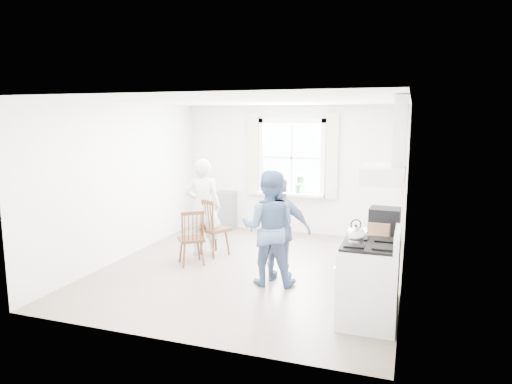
{
  "coord_description": "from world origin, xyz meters",
  "views": [
    {
      "loc": [
        2.3,
        -6.5,
        2.36
      ],
      "look_at": [
        0.01,
        0.2,
        1.2
      ],
      "focal_mm": 32.0,
      "sensor_mm": 36.0,
      "label": 1
    }
  ],
  "objects_px": {
    "stereo_stack": "(385,221)",
    "person_mid": "(269,228)",
    "low_cabinet": "(379,267)",
    "person_left": "(203,207)",
    "gas_stove": "(369,282)",
    "windsor_chair_b": "(209,221)",
    "windsor_chair_a": "(192,232)",
    "person_right": "(280,230)"
  },
  "relations": [
    {
      "from": "stereo_stack",
      "to": "windsor_chair_b",
      "type": "height_order",
      "value": "stereo_stack"
    },
    {
      "from": "stereo_stack",
      "to": "low_cabinet",
      "type": "bearing_deg",
      "value": 165.97
    },
    {
      "from": "person_mid",
      "to": "person_right",
      "type": "xyz_separation_m",
      "value": [
        0.12,
        0.17,
        -0.06
      ]
    },
    {
      "from": "gas_stove",
      "to": "stereo_stack",
      "type": "bearing_deg",
      "value": 80.98
    },
    {
      "from": "gas_stove",
      "to": "person_left",
      "type": "xyz_separation_m",
      "value": [
        -2.95,
        1.79,
        0.36
      ]
    },
    {
      "from": "stereo_stack",
      "to": "person_mid",
      "type": "relative_size",
      "value": 0.24
    },
    {
      "from": "windsor_chair_a",
      "to": "windsor_chair_b",
      "type": "distance_m",
      "value": 0.57
    },
    {
      "from": "stereo_stack",
      "to": "windsor_chair_b",
      "type": "xyz_separation_m",
      "value": [
        -2.92,
        1.06,
        -0.46
      ]
    },
    {
      "from": "person_left",
      "to": "person_mid",
      "type": "relative_size",
      "value": 1.03
    },
    {
      "from": "gas_stove",
      "to": "windsor_chair_b",
      "type": "relative_size",
      "value": 1.12
    },
    {
      "from": "windsor_chair_a",
      "to": "person_left",
      "type": "distance_m",
      "value": 0.68
    },
    {
      "from": "low_cabinet",
      "to": "person_left",
      "type": "xyz_separation_m",
      "value": [
        -3.02,
        1.09,
        0.39
      ]
    },
    {
      "from": "windsor_chair_b",
      "to": "gas_stove",
      "type": "bearing_deg",
      "value": -31.89
    },
    {
      "from": "stereo_stack",
      "to": "windsor_chair_b",
      "type": "bearing_deg",
      "value": 160.07
    },
    {
      "from": "stereo_stack",
      "to": "person_mid",
      "type": "xyz_separation_m",
      "value": [
        -1.57,
        0.14,
        -0.25
      ]
    },
    {
      "from": "person_mid",
      "to": "low_cabinet",
      "type": "bearing_deg",
      "value": 166.66
    },
    {
      "from": "gas_stove",
      "to": "windsor_chair_a",
      "type": "relative_size",
      "value": 1.22
    },
    {
      "from": "stereo_stack",
      "to": "person_right",
      "type": "distance_m",
      "value": 1.52
    },
    {
      "from": "low_cabinet",
      "to": "stereo_stack",
      "type": "distance_m",
      "value": 0.62
    },
    {
      "from": "person_left",
      "to": "windsor_chair_a",
      "type": "bearing_deg",
      "value": 82.15
    },
    {
      "from": "low_cabinet",
      "to": "person_mid",
      "type": "xyz_separation_m",
      "value": [
        -1.53,
        0.13,
        0.37
      ]
    },
    {
      "from": "gas_stove",
      "to": "windsor_chair_a",
      "type": "height_order",
      "value": "gas_stove"
    },
    {
      "from": "windsor_chair_a",
      "to": "person_left",
      "type": "bearing_deg",
      "value": 99.15
    },
    {
      "from": "windsor_chair_a",
      "to": "person_mid",
      "type": "relative_size",
      "value": 0.56
    },
    {
      "from": "windsor_chair_b",
      "to": "person_right",
      "type": "bearing_deg",
      "value": -27.06
    },
    {
      "from": "windsor_chair_b",
      "to": "person_left",
      "type": "xyz_separation_m",
      "value": [
        -0.13,
        0.05,
        0.23
      ]
    },
    {
      "from": "person_mid",
      "to": "stereo_stack",
      "type": "bearing_deg",
      "value": 166.42
    },
    {
      "from": "person_left",
      "to": "person_right",
      "type": "bearing_deg",
      "value": 136.61
    },
    {
      "from": "low_cabinet",
      "to": "stereo_stack",
      "type": "xyz_separation_m",
      "value": [
        0.04,
        -0.01,
        0.62
      ]
    },
    {
      "from": "stereo_stack",
      "to": "person_left",
      "type": "relative_size",
      "value": 0.23
    },
    {
      "from": "low_cabinet",
      "to": "windsor_chair_b",
      "type": "distance_m",
      "value": 3.07
    },
    {
      "from": "windsor_chair_b",
      "to": "person_left",
      "type": "distance_m",
      "value": 0.27
    },
    {
      "from": "gas_stove",
      "to": "person_right",
      "type": "height_order",
      "value": "person_right"
    },
    {
      "from": "gas_stove",
      "to": "windsor_chair_b",
      "type": "bearing_deg",
      "value": 148.11
    },
    {
      "from": "person_mid",
      "to": "person_left",
      "type": "bearing_deg",
      "value": -41.59
    },
    {
      "from": "low_cabinet",
      "to": "person_mid",
      "type": "bearing_deg",
      "value": 175.19
    },
    {
      "from": "low_cabinet",
      "to": "windsor_chair_b",
      "type": "xyz_separation_m",
      "value": [
        -2.88,
        1.05,
        0.16
      ]
    },
    {
      "from": "low_cabinet",
      "to": "windsor_chair_a",
      "type": "bearing_deg",
      "value": 170.67
    },
    {
      "from": "gas_stove",
      "to": "windsor_chair_b",
      "type": "height_order",
      "value": "gas_stove"
    },
    {
      "from": "low_cabinet",
      "to": "windsor_chair_a",
      "type": "xyz_separation_m",
      "value": [
        -2.92,
        0.48,
        0.11
      ]
    },
    {
      "from": "stereo_stack",
      "to": "windsor_chair_a",
      "type": "xyz_separation_m",
      "value": [
        -2.96,
        0.49,
        -0.51
      ]
    },
    {
      "from": "gas_stove",
      "to": "person_mid",
      "type": "relative_size",
      "value": 0.68
    }
  ]
}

